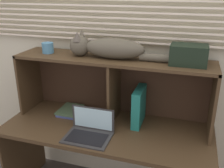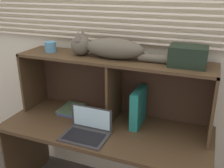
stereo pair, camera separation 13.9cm
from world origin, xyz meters
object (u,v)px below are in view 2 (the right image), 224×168
Objects in this scene: laptop at (87,130)px; storage_box at (188,56)px; small_basket at (51,47)px; book_stack at (72,109)px; cat at (107,48)px; binder_upright at (138,107)px.

storage_box is at bearing 24.67° from laptop.
small_basket is 0.37× the size of storage_box.
book_stack is 0.57m from small_basket.
binder_upright is at bearing -0.00° from cat.
cat is 3.17× the size of storage_box.
storage_box is at bearing 0.00° from binder_upright.
cat reaches higher than small_basket.
cat is at bearing 0.00° from small_basket.
small_basket reaches higher than laptop.
storage_box reaches higher than small_basket.
cat reaches higher than book_stack.
book_stack is (-0.34, 0.00, -0.58)m from cat.
storage_box is (0.33, 0.00, 0.44)m from binder_upright.
storage_box is (0.59, -0.00, -0.01)m from cat.
binder_upright is 0.55m from storage_box.
storage_box reaches higher than binder_upright.
cat is 8.57× the size of small_basket.
binder_upright is at bearing 43.82° from laptop.
storage_box reaches higher than laptop.
book_stack is at bearing 179.93° from binder_upright.
binder_upright is at bearing 0.00° from small_basket.
binder_upright reaches higher than laptop.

